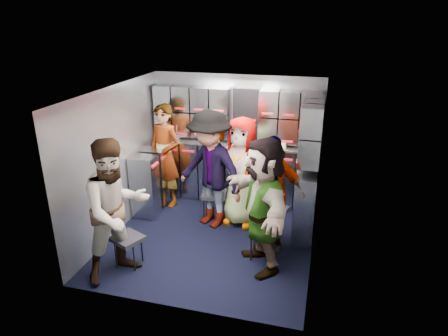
% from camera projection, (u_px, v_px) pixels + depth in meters
% --- Properties ---
extents(floor, '(3.00, 3.00, 0.00)m').
position_uv_depth(floor, '(212.00, 237.00, 5.73)').
color(floor, black).
rests_on(floor, ground).
extents(wall_back, '(2.80, 0.04, 2.10)m').
position_uv_depth(wall_back, '(237.00, 138.00, 6.70)').
color(wall_back, '#969BA4').
rests_on(wall_back, ground).
extents(wall_left, '(0.04, 3.00, 2.10)m').
position_uv_depth(wall_left, '(117.00, 160.00, 5.68)').
color(wall_left, '#969BA4').
rests_on(wall_left, ground).
extents(wall_right, '(0.04, 3.00, 2.10)m').
position_uv_depth(wall_right, '(318.00, 180.00, 5.02)').
color(wall_right, '#969BA4').
rests_on(wall_right, ground).
extents(ceiling, '(2.80, 3.00, 0.02)m').
position_uv_depth(ceiling, '(211.00, 91.00, 4.97)').
color(ceiling, silver).
rests_on(ceiling, wall_back).
extents(cart_bank_back, '(2.68, 0.38, 0.99)m').
position_uv_depth(cart_bank_back, '(234.00, 173.00, 6.71)').
color(cart_bank_back, '#9DA3AC').
rests_on(cart_bank_back, ground).
extents(cart_bank_left, '(0.38, 0.76, 0.99)m').
position_uv_depth(cart_bank_left, '(150.00, 182.00, 6.34)').
color(cart_bank_left, '#9DA3AC').
rests_on(cart_bank_left, ground).
extents(counter, '(2.68, 0.42, 0.03)m').
position_uv_depth(counter, '(234.00, 143.00, 6.52)').
color(counter, silver).
rests_on(counter, cart_bank_back).
extents(locker_bank_back, '(2.68, 0.28, 0.82)m').
position_uv_depth(locker_bank_back, '(235.00, 114.00, 6.40)').
color(locker_bank_back, '#9DA3AC').
rests_on(locker_bank_back, wall_back).
extents(locker_bank_right, '(0.28, 1.00, 0.82)m').
position_uv_depth(locker_bank_right, '(312.00, 130.00, 5.52)').
color(locker_bank_right, '#9DA3AC').
rests_on(locker_bank_right, wall_right).
extents(right_cabinet, '(0.28, 1.20, 1.00)m').
position_uv_depth(right_cabinet, '(306.00, 198.00, 5.79)').
color(right_cabinet, '#9DA3AC').
rests_on(right_cabinet, ground).
extents(coffee_niche, '(0.46, 0.16, 0.84)m').
position_uv_depth(coffee_niche, '(247.00, 115.00, 6.42)').
color(coffee_niche, black).
rests_on(coffee_niche, wall_back).
extents(red_latch_strip, '(2.60, 0.02, 0.03)m').
position_uv_depth(red_latch_strip, '(231.00, 155.00, 6.39)').
color(red_latch_strip, '#A91421').
rests_on(red_latch_strip, cart_bank_back).
extents(jump_seat_near_left, '(0.45, 0.44, 0.41)m').
position_uv_depth(jump_seat_near_left, '(128.00, 240.00, 4.99)').
color(jump_seat_near_left, black).
rests_on(jump_seat_near_left, ground).
extents(jump_seat_mid_left, '(0.42, 0.40, 0.43)m').
position_uv_depth(jump_seat_mid_left, '(214.00, 196.00, 6.13)').
color(jump_seat_mid_left, black).
rests_on(jump_seat_mid_left, ground).
extents(jump_seat_center, '(0.46, 0.45, 0.48)m').
position_uv_depth(jump_seat_center, '(244.00, 191.00, 6.18)').
color(jump_seat_center, black).
rests_on(jump_seat_center, ground).
extents(jump_seat_mid_right, '(0.51, 0.50, 0.49)m').
position_uv_depth(jump_seat_mid_right, '(271.00, 212.00, 5.53)').
color(jump_seat_mid_right, black).
rests_on(jump_seat_mid_right, ground).
extents(jump_seat_near_right, '(0.43, 0.42, 0.45)m').
position_uv_depth(jump_seat_near_right, '(264.00, 230.00, 5.13)').
color(jump_seat_near_right, black).
rests_on(jump_seat_near_right, ground).
extents(attendant_standing, '(0.72, 0.59, 1.70)m').
position_uv_depth(attendant_standing, '(165.00, 156.00, 6.45)').
color(attendant_standing, black).
rests_on(attendant_standing, ground).
extents(attendant_arc_a, '(1.02, 1.07, 1.74)m').
position_uv_depth(attendant_arc_a, '(117.00, 210.00, 4.64)').
color(attendant_arc_a, black).
rests_on(attendant_arc_a, ground).
extents(attendant_arc_b, '(1.31, 1.09, 1.77)m').
position_uv_depth(attendant_arc_b, '(210.00, 170.00, 5.79)').
color(attendant_arc_b, black).
rests_on(attendant_arc_b, ground).
extents(attendant_arc_c, '(0.90, 0.68, 1.65)m').
position_uv_depth(attendant_arc_c, '(242.00, 172.00, 5.87)').
color(attendant_arc_c, black).
rests_on(attendant_arc_c, ground).
extents(attendant_arc_d, '(0.96, 0.47, 1.59)m').
position_uv_depth(attendant_arc_d, '(270.00, 194.00, 5.24)').
color(attendant_arc_d, black).
rests_on(attendant_arc_d, ground).
extents(attendant_arc_e, '(1.23, 1.62, 1.71)m').
position_uv_depth(attendant_arc_e, '(263.00, 205.00, 4.80)').
color(attendant_arc_e, black).
rests_on(attendant_arc_e, ground).
extents(bottle_left, '(0.06, 0.06, 0.25)m').
position_uv_depth(bottle_left, '(177.00, 132.00, 6.65)').
color(bottle_left, white).
rests_on(bottle_left, counter).
extents(bottle_mid, '(0.07, 0.07, 0.26)m').
position_uv_depth(bottle_mid, '(217.00, 135.00, 6.49)').
color(bottle_mid, white).
rests_on(bottle_mid, counter).
extents(bottle_right, '(0.06, 0.06, 0.23)m').
position_uv_depth(bottle_right, '(305.00, 142.00, 6.16)').
color(bottle_right, white).
rests_on(bottle_right, counter).
extents(cup_left, '(0.09, 0.09, 0.10)m').
position_uv_depth(cup_left, '(161.00, 135.00, 6.74)').
color(cup_left, beige).
rests_on(cup_left, counter).
extents(cup_right, '(0.08, 0.08, 0.10)m').
position_uv_depth(cup_right, '(284.00, 145.00, 6.25)').
color(cup_right, beige).
rests_on(cup_right, counter).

